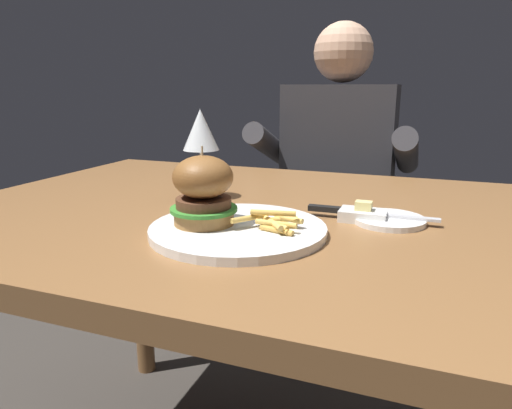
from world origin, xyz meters
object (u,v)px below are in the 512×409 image
Objects in this scene: wine_glass at (201,133)px; table_knife at (360,213)px; bread_plate at (389,220)px; butter_dish at (363,214)px; diner_person at (336,208)px; main_plate at (238,230)px; burger_sandwich at (203,190)px.

wine_glass is 0.37m from table_knife.
table_knife reaches higher than bread_plate.
table_knife is at bearing -179.38° from bread_plate.
diner_person reaches higher than butter_dish.
wine_glass is 0.82× the size of table_knife.
wine_glass is at bearing 129.69° from main_plate.
table_knife is at bearing 41.11° from main_plate.
diner_person is (0.06, 0.89, -0.25)m from burger_sandwich.
table_knife is (0.34, -0.05, -0.13)m from wine_glass.
table_knife is (0.17, 0.15, 0.01)m from main_plate.
main_plate is 1.53× the size of wine_glass.
burger_sandwich reaches higher than bread_plate.
bread_plate is 1.54× the size of butter_dish.
bread_plate is 0.78m from diner_person.
butter_dish is 0.78m from diner_person.
butter_dish is (0.01, -0.00, -0.00)m from table_knife.
wine_glass reaches higher than bread_plate.
wine_glass reaches higher than table_knife.
burger_sandwich is at bearing -145.04° from table_knife.
wine_glass is (-0.11, 0.21, 0.07)m from burger_sandwich.
table_knife is at bearing -8.77° from wine_glass.
burger_sandwich is at bearing -170.57° from main_plate.
table_knife is 2.80× the size of butter_dish.
wine_glass is 2.29× the size of butter_dish.
wine_glass is (-0.17, 0.20, 0.13)m from main_plate.
bread_plate is 0.05m from table_knife.
bread_plate is at bearing 29.84° from burger_sandwich.
bread_plate is (0.28, 0.16, -0.07)m from burger_sandwich.
diner_person is (-0.18, 0.73, -0.19)m from table_knife.
diner_person reaches higher than bread_plate.
diner_person is (-0.23, 0.73, -0.18)m from bread_plate.
butter_dish is (0.35, -0.06, -0.13)m from wine_glass.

